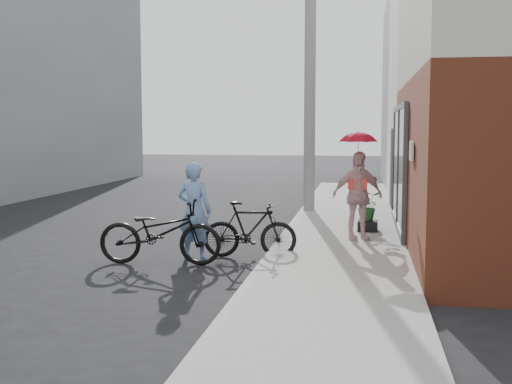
% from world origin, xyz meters
% --- Properties ---
extents(ground, '(80.00, 80.00, 0.00)m').
position_xyz_m(ground, '(0.00, 0.00, 0.00)').
color(ground, black).
rests_on(ground, ground).
extents(sidewalk, '(2.20, 24.00, 0.12)m').
position_xyz_m(sidewalk, '(2.10, 2.00, 0.06)').
color(sidewalk, gray).
rests_on(sidewalk, ground).
extents(curb, '(0.12, 24.00, 0.12)m').
position_xyz_m(curb, '(0.94, 2.00, 0.06)').
color(curb, '#9E9E99').
rests_on(curb, ground).
extents(east_building_far, '(8.00, 8.00, 7.00)m').
position_xyz_m(east_building_far, '(7.20, 16.00, 3.50)').
color(east_building_far, gray).
rests_on(east_building_far, ground).
extents(utility_pole, '(0.28, 0.28, 7.00)m').
position_xyz_m(utility_pole, '(1.10, 6.00, 3.50)').
color(utility_pole, '#9E9E99').
rests_on(utility_pole, ground).
extents(officer, '(0.65, 0.49, 1.62)m').
position_xyz_m(officer, '(-0.30, 0.20, 0.81)').
color(officer, '#7598D1').
rests_on(officer, ground).
extents(bike_left, '(2.01, 0.82, 1.03)m').
position_xyz_m(bike_left, '(-0.74, -0.24, 0.52)').
color(bike_left, black).
rests_on(bike_left, ground).
extents(bike_right, '(1.61, 0.62, 0.94)m').
position_xyz_m(bike_right, '(0.57, 0.53, 0.47)').
color(bike_right, black).
rests_on(bike_right, ground).
extents(kimono_woman, '(1.03, 0.72, 1.63)m').
position_xyz_m(kimono_woman, '(2.33, 1.91, 0.93)').
color(kimono_woman, beige).
rests_on(kimono_woman, sidewalk).
extents(parasol, '(0.71, 0.71, 0.62)m').
position_xyz_m(parasol, '(2.33, 1.91, 2.06)').
color(parasol, red).
rests_on(parasol, kimono_woman).
extents(planter, '(0.40, 0.40, 0.21)m').
position_xyz_m(planter, '(2.54, 2.93, 0.22)').
color(planter, black).
rests_on(planter, sidewalk).
extents(potted_plant, '(0.53, 0.46, 0.59)m').
position_xyz_m(potted_plant, '(2.54, 2.93, 0.62)').
color(potted_plant, '#2B6B34').
rests_on(potted_plant, planter).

